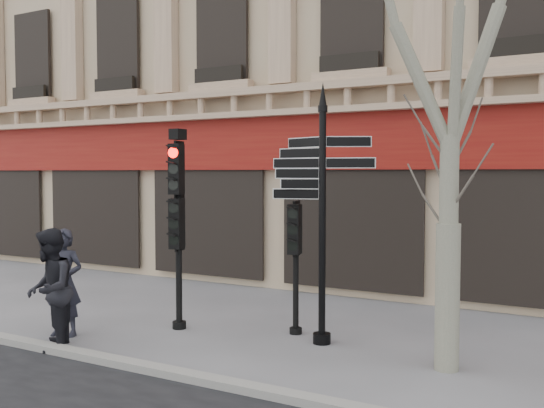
{
  "coord_description": "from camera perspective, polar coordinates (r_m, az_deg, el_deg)",
  "views": [
    {
      "loc": [
        5.12,
        -8.05,
        2.89
      ],
      "look_at": [
        0.32,
        0.6,
        2.37
      ],
      "focal_mm": 40.0,
      "sensor_mm": 36.0,
      "label": 1
    }
  ],
  "objects": [
    {
      "name": "traffic_signal_main",
      "position": [
        11.2,
        -8.81,
        0.06
      ],
      "size": [
        0.47,
        0.38,
        3.67
      ],
      "rotation": [
        0.0,
        0.0,
        0.26
      ],
      "color": "black",
      "rests_on": "ground"
    },
    {
      "name": "traffic_signal_secondary",
      "position": [
        10.77,
        2.26,
        -3.74
      ],
      "size": [
        0.44,
        0.35,
        2.33
      ],
      "rotation": [
        0.0,
        0.0,
        0.21
      ],
      "color": "black",
      "rests_on": "ground"
    },
    {
      "name": "pedestrian_a",
      "position": [
        11.35,
        -19.01,
        -7.0
      ],
      "size": [
        0.8,
        0.65,
        1.9
      ],
      "primitive_type": "imported",
      "rotation": [
        0.0,
        0.0,
        0.32
      ],
      "color": "black",
      "rests_on": "ground"
    },
    {
      "name": "ground",
      "position": [
        9.97,
        -3.37,
        -13.85
      ],
      "size": [
        80.0,
        80.0,
        0.0
      ],
      "primitive_type": "plane",
      "color": "#58575C",
      "rests_on": "ground"
    },
    {
      "name": "kerb",
      "position": [
        8.85,
        -8.42,
        -15.65
      ],
      "size": [
        80.0,
        0.25,
        0.12
      ],
      "primitive_type": "cube",
      "color": "gray",
      "rests_on": "ground"
    },
    {
      "name": "fingerpost",
      "position": [
        10.12,
        4.78,
        3.29
      ],
      "size": [
        1.94,
        1.94,
        4.38
      ],
      "rotation": [
        0.0,
        0.0,
        0.06
      ],
      "color": "black",
      "rests_on": "ground"
    },
    {
      "name": "pedestrian_b",
      "position": [
        10.55,
        -20.23,
        -7.54
      ],
      "size": [
        1.19,
        1.22,
        1.98
      ],
      "primitive_type": "imported",
      "rotation": [
        0.0,
        0.0,
        -0.9
      ],
      "color": "black",
      "rests_on": "ground"
    }
  ]
}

